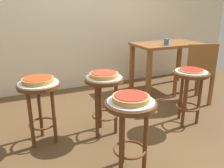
# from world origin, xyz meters

# --- Properties ---
(ground_plane) EXTENTS (6.00, 6.00, 0.00)m
(ground_plane) POSITION_xyz_m (0.00, 0.00, 0.00)
(ground_plane) COLOR brown
(stool_foreground) EXTENTS (0.40, 0.40, 0.62)m
(stool_foreground) POSITION_xyz_m (-0.31, -0.63, 0.46)
(stool_foreground) COLOR #5B3319
(stool_foreground) RESTS_ON ground_plane
(serving_plate_foreground) EXTENTS (0.36, 0.36, 0.01)m
(serving_plate_foreground) POSITION_xyz_m (-0.31, -0.63, 0.63)
(serving_plate_foreground) COLOR silver
(serving_plate_foreground) RESTS_ON stool_foreground
(pizza_foreground) EXTENTS (0.28, 0.28, 0.05)m
(pizza_foreground) POSITION_xyz_m (-0.31, -0.63, 0.65)
(pizza_foreground) COLOR tan
(pizza_foreground) RESTS_ON serving_plate_foreground
(stool_middle) EXTENTS (0.40, 0.40, 0.62)m
(stool_middle) POSITION_xyz_m (0.70, -0.15, 0.46)
(stool_middle) COLOR #5B3319
(stool_middle) RESTS_ON ground_plane
(serving_plate_middle) EXTENTS (0.35, 0.35, 0.01)m
(serving_plate_middle) POSITION_xyz_m (0.70, -0.15, 0.63)
(serving_plate_middle) COLOR silver
(serving_plate_middle) RESTS_ON stool_middle
(pizza_middle) EXTENTS (0.28, 0.28, 0.02)m
(pizza_middle) POSITION_xyz_m (0.70, -0.15, 0.64)
(pizza_middle) COLOR tan
(pizza_middle) RESTS_ON serving_plate_middle
(stool_leftside) EXTENTS (0.40, 0.40, 0.62)m
(stool_leftside) POSITION_xyz_m (-0.26, 0.03, 0.46)
(stool_leftside) COLOR #5B3319
(stool_leftside) RESTS_ON ground_plane
(serving_plate_leftside) EXTENTS (0.36, 0.36, 0.01)m
(serving_plate_leftside) POSITION_xyz_m (-0.26, 0.03, 0.63)
(serving_plate_leftside) COLOR silver
(serving_plate_leftside) RESTS_ON stool_leftside
(pizza_leftside) EXTENTS (0.29, 0.29, 0.05)m
(pizza_leftside) POSITION_xyz_m (-0.26, 0.03, 0.65)
(pizza_leftside) COLOR tan
(pizza_leftside) RESTS_ON serving_plate_leftside
(stool_rear) EXTENTS (0.40, 0.40, 0.62)m
(stool_rear) POSITION_xyz_m (-0.89, 0.11, 0.46)
(stool_rear) COLOR #5B3319
(stool_rear) RESTS_ON ground_plane
(serving_plate_rear) EXTENTS (0.37, 0.37, 0.01)m
(serving_plate_rear) POSITION_xyz_m (-0.89, 0.11, 0.63)
(serving_plate_rear) COLOR white
(serving_plate_rear) RESTS_ON stool_rear
(pizza_rear) EXTENTS (0.29, 0.29, 0.05)m
(pizza_rear) POSITION_xyz_m (-0.89, 0.11, 0.65)
(pizza_rear) COLOR #B78442
(pizza_rear) RESTS_ON serving_plate_rear
(dining_table) EXTENTS (1.06, 0.61, 0.75)m
(dining_table) POSITION_xyz_m (1.19, 0.96, 0.63)
(dining_table) COLOR brown
(dining_table) RESTS_ON ground_plane
(cup_near_edge) EXTENTS (0.08, 0.08, 0.09)m
(cup_near_edge) POSITION_xyz_m (1.05, 0.80, 0.80)
(cup_near_edge) COLOR #3360B2
(cup_near_edge) RESTS_ON dining_table
(condiment_shaker) EXTENTS (0.04, 0.04, 0.07)m
(condiment_shaker) POSITION_xyz_m (1.17, 0.94, 0.79)
(condiment_shaker) COLOR white
(condiment_shaker) RESTS_ON dining_table
(wooden_chair) EXTENTS (0.49, 0.49, 0.85)m
(wooden_chair) POSITION_xyz_m (1.20, 0.29, 0.47)
(wooden_chair) COLOR brown
(wooden_chair) RESTS_ON ground_plane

